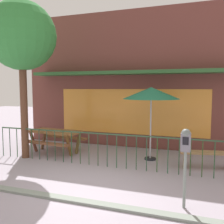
{
  "coord_description": "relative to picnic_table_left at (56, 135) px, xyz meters",
  "views": [
    {
      "loc": [
        2.39,
        -4.77,
        2.25
      ],
      "look_at": [
        0.01,
        2.18,
        1.54
      ],
      "focal_mm": 40.21,
      "sensor_mm": 36.0,
      "label": 1
    }
  ],
  "objects": [
    {
      "name": "parking_meter_far",
      "position": [
        4.45,
        -2.75,
        0.55
      ],
      "size": [
        0.18,
        0.17,
        1.5
      ],
      "color": "slate",
      "rests_on": "ground"
    },
    {
      "name": "patio_umbrella",
      "position": [
        3.27,
        0.22,
        1.46
      ],
      "size": [
        1.74,
        1.74,
        2.27
      ],
      "color": "black",
      "rests_on": "ground"
    },
    {
      "name": "curb_edge",
      "position": [
        2.24,
        -3.19,
        -0.61
      ],
      "size": [
        12.26,
        0.2,
        0.11
      ],
      "primitive_type": "cube",
      "color": "gray",
      "rests_on": "ground"
    },
    {
      "name": "patio_bench",
      "position": [
        4.89,
        -0.14,
        -0.26
      ],
      "size": [
        1.44,
        0.58,
        0.48
      ],
      "color": "#977249",
      "rests_on": "ground"
    },
    {
      "name": "street_tree",
      "position": [
        -0.59,
        -0.86,
        3.21
      ],
      "size": [
        2.14,
        2.14,
        4.93
      ],
      "color": "brown",
      "rests_on": "ground"
    },
    {
      "name": "patio_fence_front",
      "position": [
        2.24,
        -0.91,
        0.05
      ],
      "size": [
        7.38,
        0.04,
        0.97
      ],
      "color": "#2C472E",
      "rests_on": "ground"
    },
    {
      "name": "pub_storefront",
      "position": [
        2.24,
        1.9,
        1.94
      ],
      "size": [
        8.76,
        1.31,
        5.12
      ],
      "color": "#47240F",
      "rests_on": "ground"
    },
    {
      "name": "ground",
      "position": [
        2.24,
        -2.7,
        -0.61
      ],
      "size": [
        40.0,
        40.0,
        0.0
      ],
      "primitive_type": "plane",
      "color": "#9F94A2"
    },
    {
      "name": "picnic_table_left",
      "position": [
        0.0,
        0.0,
        0.0
      ],
      "size": [
        1.92,
        1.53,
        0.79
      ],
      "color": "brown",
      "rests_on": "ground"
    }
  ]
}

